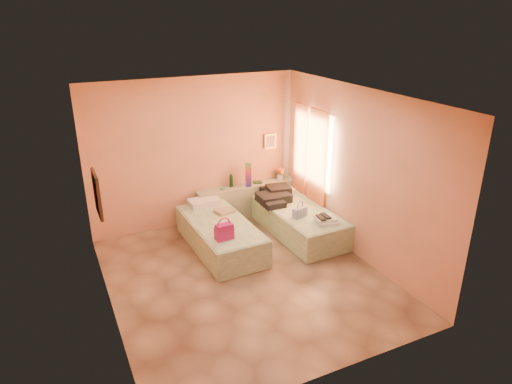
# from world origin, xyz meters

# --- Properties ---
(ground) EXTENTS (4.50, 4.50, 0.00)m
(ground) POSITION_xyz_m (0.00, 0.00, 0.00)
(ground) COLOR tan
(ground) RESTS_ON ground
(room_walls) EXTENTS (4.02, 4.51, 2.81)m
(room_walls) POSITION_xyz_m (0.21, 0.57, 1.79)
(room_walls) COLOR #F6A683
(room_walls) RESTS_ON ground
(headboard_ledge) EXTENTS (2.05, 0.30, 0.65)m
(headboard_ledge) POSITION_xyz_m (0.98, 2.10, 0.33)
(headboard_ledge) COLOR #A5AB8C
(headboard_ledge) RESTS_ON ground
(bed_left) EXTENTS (0.95, 2.02, 0.50)m
(bed_left) POSITION_xyz_m (-0.00, 1.05, 0.25)
(bed_left) COLOR beige
(bed_left) RESTS_ON ground
(bed_right) EXTENTS (0.95, 2.02, 0.50)m
(bed_right) POSITION_xyz_m (1.50, 0.93, 0.25)
(bed_right) COLOR beige
(bed_right) RESTS_ON ground
(water_bottle) EXTENTS (0.08, 0.08, 0.24)m
(water_bottle) POSITION_xyz_m (0.67, 2.16, 0.77)
(water_bottle) COLOR #163D1D
(water_bottle) RESTS_ON headboard_ledge
(rainbow_box) EXTENTS (0.13, 0.13, 0.47)m
(rainbow_box) POSITION_xyz_m (0.99, 2.04, 0.89)
(rainbow_box) COLOR #B31662
(rainbow_box) RESTS_ON headboard_ledge
(small_dish) EXTENTS (0.14, 0.14, 0.03)m
(small_dish) POSITION_xyz_m (0.47, 2.10, 0.66)
(small_dish) COLOR #559C70
(small_dish) RESTS_ON headboard_ledge
(green_book) EXTENTS (0.20, 0.16, 0.03)m
(green_book) POSITION_xyz_m (1.22, 2.12, 0.66)
(green_book) COLOR #244327
(green_book) RESTS_ON headboard_ledge
(flower_vase) EXTENTS (0.23, 0.23, 0.29)m
(flower_vase) POSITION_xyz_m (1.73, 2.13, 0.79)
(flower_vase) COLOR silver
(flower_vase) RESTS_ON headboard_ledge
(magenta_handbag) EXTENTS (0.30, 0.19, 0.27)m
(magenta_handbag) POSITION_xyz_m (-0.16, 0.45, 0.63)
(magenta_handbag) COLOR #B31662
(magenta_handbag) RESTS_ON bed_left
(khaki_garment) EXTENTS (0.36, 0.31, 0.05)m
(khaki_garment) POSITION_xyz_m (0.22, 1.39, 0.53)
(khaki_garment) COLOR tan
(khaki_garment) RESTS_ON bed_left
(clothes_pile) EXTENTS (0.68, 0.68, 0.20)m
(clothes_pile) POSITION_xyz_m (1.30, 1.47, 0.60)
(clothes_pile) COLOR black
(clothes_pile) RESTS_ON bed_right
(blue_handbag) EXTENTS (0.28, 0.17, 0.17)m
(blue_handbag) POSITION_xyz_m (1.34, 0.65, 0.59)
(blue_handbag) COLOR #4667A8
(blue_handbag) RESTS_ON bed_right
(towel_stack) EXTENTS (0.41, 0.38, 0.10)m
(towel_stack) POSITION_xyz_m (1.64, 0.25, 0.55)
(towel_stack) COLOR white
(towel_stack) RESTS_ON bed_right
(sandal_pair) EXTENTS (0.21, 0.26, 0.03)m
(sandal_pair) POSITION_xyz_m (1.58, 0.26, 0.61)
(sandal_pair) COLOR black
(sandal_pair) RESTS_ON towel_stack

